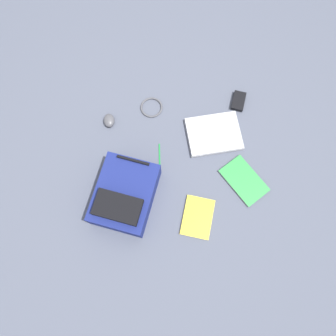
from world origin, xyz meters
TOP-DOWN VIEW (x-y plane):
  - ground_plane at (0.00, 0.00)m, footprint 3.35×3.35m
  - backpack at (-0.28, -0.16)m, footprint 0.42×0.48m
  - laptop at (0.27, 0.22)m, footprint 0.36×0.29m
  - book_manual at (0.13, -0.29)m, footprint 0.22×0.27m
  - book_red at (0.42, -0.08)m, footprint 0.30×0.32m
  - computer_mouse at (-0.38, 0.34)m, footprint 0.08×0.10m
  - cable_coil at (-0.11, 0.42)m, footprint 0.14×0.14m
  - power_brick at (0.44, 0.44)m, footprint 0.11×0.15m
  - pen_black at (-0.07, 0.11)m, footprint 0.01×0.14m

SIDE VIEW (x-z plane):
  - ground_plane at x=0.00m, z-range 0.00..0.00m
  - pen_black at x=-0.07m, z-range 0.00..0.01m
  - cable_coil at x=-0.11m, z-range 0.00..0.01m
  - book_manual at x=0.13m, z-range 0.00..0.02m
  - book_red at x=0.42m, z-range 0.00..0.02m
  - power_brick at x=0.44m, z-range 0.00..0.03m
  - laptop at x=0.27m, z-range 0.00..0.03m
  - computer_mouse at x=-0.38m, z-range 0.00..0.04m
  - backpack at x=-0.28m, z-range -0.01..0.18m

